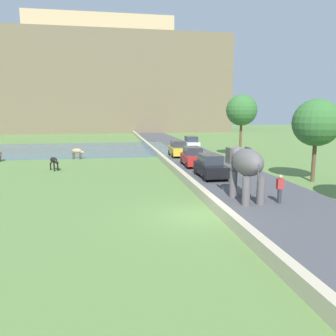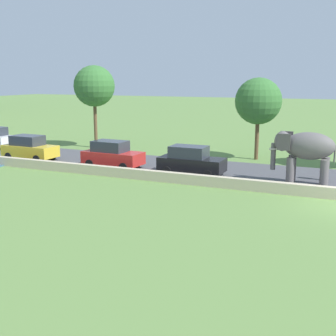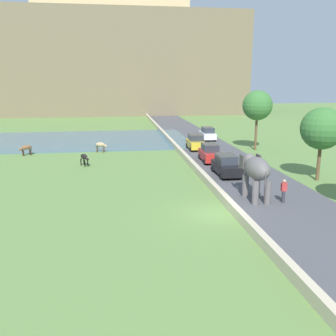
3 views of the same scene
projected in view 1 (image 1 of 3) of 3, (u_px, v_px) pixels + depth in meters
The scene contains 16 objects.
ground_plane at pixel (196, 216), 15.94m from camera, with size 220.00×220.00×0.00m, color #608442.
road_surface at pixel (194, 158), 36.20m from camera, with size 7.00×120.00×0.06m, color #4C4C51.
barrier_wall at pixel (163, 158), 33.58m from camera, with size 0.40×110.00×0.59m, color beige.
lake at pixel (34, 150), 43.16m from camera, with size 36.00×18.00×0.08m, color #426B84.
hill_distant at pixel (102, 86), 89.46m from camera, with size 64.00×28.00×23.88m, color #75664C.
fort_on_hill at pixel (102, 28), 87.02m from camera, with size 38.18×8.00×6.13m.
elephant at pixel (246, 165), 18.33m from camera, with size 1.48×3.48×2.99m.
person_beside_elephant at pixel (280, 188), 17.83m from camera, with size 0.36×0.22×1.63m.
car_yellow at pixel (178, 149), 37.04m from camera, with size 1.88×4.04×1.80m.
car_red at pixel (193, 157), 30.34m from camera, with size 1.92×4.07×1.80m.
car_white at pixel (191, 143), 44.15m from camera, with size 1.92×4.06×1.80m.
car_black at pixel (210, 166), 24.95m from camera, with size 1.82×4.01×1.80m.
cow_black at pixel (54, 161), 28.22m from camera, with size 1.03×1.35×1.15m.
cow_tan at pixel (77, 151), 35.05m from camera, with size 1.41×0.80×1.15m.
tree_near at pixel (242, 110), 36.33m from camera, with size 3.41×3.41×6.89m.
tree_far at pixel (317, 123), 23.12m from camera, with size 3.33×3.33×5.89m.
Camera 1 is at (-3.90, -14.88, 4.94)m, focal length 35.20 mm.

